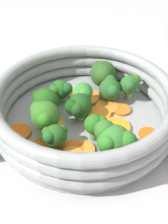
{
  "coord_description": "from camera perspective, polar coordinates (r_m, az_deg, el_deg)",
  "views": [
    {
      "loc": [
        0.15,
        -0.35,
        0.34
      ],
      "look_at": [
        0.0,
        0.0,
        0.03
      ],
      "focal_mm": 50.0,
      "sensor_mm": 36.0,
      "label": 1
    }
  ],
  "objects": [
    {
      "name": "broccoli_floret_2",
      "position": [
        0.46,
        -7.28,
        -0.57
      ],
      "size": [
        0.05,
        0.05,
        0.05
      ],
      "color": "#75A860",
      "rests_on": "skillet"
    },
    {
      "name": "broccoli_floret_3",
      "position": [
        0.44,
        -5.4,
        -4.28
      ],
      "size": [
        0.04,
        0.04,
        0.04
      ],
      "color": "#6C954E",
      "rests_on": "skillet"
    },
    {
      "name": "broccoli_floret_5",
      "position": [
        0.53,
        8.46,
        4.93
      ],
      "size": [
        0.03,
        0.04,
        0.04
      ],
      "color": "#88A86B",
      "rests_on": "skillet"
    },
    {
      "name": "ground_plane",
      "position": [
        0.51,
        -0.0,
        -2.69
      ],
      "size": [
        4.0,
        4.0,
        0.0
      ],
      "primitive_type": "plane",
      "color": "#BAB6BE"
    },
    {
      "name": "carrot_slice_0",
      "position": [
        0.43,
        0.37,
        -10.24
      ],
      "size": [
        0.06,
        0.06,
        0.0
      ],
      "primitive_type": "cylinder",
      "rotation": [
        0.0,
        0.0,
        1.03
      ],
      "color": "orange",
      "rests_on": "skillet"
    },
    {
      "name": "carrot_slice_6",
      "position": [
        0.52,
        4.22,
        0.93
      ],
      "size": [
        0.05,
        0.05,
        0.01
      ],
      "primitive_type": "cylinder",
      "rotation": [
        0.0,
        0.0,
        5.24
      ],
      "color": "orange",
      "rests_on": "skillet"
    },
    {
      "name": "carrot_slice_10",
      "position": [
        0.48,
        5.78,
        -2.97
      ],
      "size": [
        0.05,
        0.05,
        0.01
      ],
      "primitive_type": "cylinder",
      "rotation": [
        0.0,
        0.0,
        4.94
      ],
      "color": "orange",
      "rests_on": "skillet"
    },
    {
      "name": "carrot_slice_4",
      "position": [
        0.54,
        0.45,
        2.7
      ],
      "size": [
        0.06,
        0.06,
        0.01
      ],
      "primitive_type": "cylinder",
      "rotation": [
        0.0,
        0.0,
        2.84
      ],
      "color": "orange",
      "rests_on": "skillet"
    },
    {
      "name": "carrot_slice_11",
      "position": [
        0.45,
        -1.97,
        -6.63
      ],
      "size": [
        0.04,
        0.04,
        0.0
      ],
      "primitive_type": "cylinder",
      "rotation": [
        0.0,
        0.0,
        0.57
      ],
      "color": "orange",
      "rests_on": "skillet"
    },
    {
      "name": "broccoli_floret_10",
      "position": [
        0.42,
        5.48,
        -5.13
      ],
      "size": [
        0.06,
        0.05,
        0.05
      ],
      "color": "#6D9C54",
      "rests_on": "skillet"
    },
    {
      "name": "skillet",
      "position": [
        0.51,
        -0.0,
        -2.01
      ],
      "size": [
        0.27,
        0.27,
        0.02
      ],
      "primitive_type": "cylinder",
      "color": "#939699",
      "rests_on": "ground_plane"
    },
    {
      "name": "carrot_slice_2",
      "position": [
        0.55,
        -1.19,
        3.32
      ],
      "size": [
        0.04,
        0.04,
        0.0
      ],
      "primitive_type": "cylinder",
      "rotation": [
        0.0,
        0.0,
        1.87
      ],
      "color": "#F89540",
      "rests_on": "skillet"
    },
    {
      "name": "carrot_slice_3",
      "position": [
        0.45,
        -0.37,
        -6.92
      ],
      "size": [
        0.05,
        0.05,
        0.0
      ],
      "primitive_type": "cylinder",
      "rotation": [
        0.0,
        0.0,
        1.96
      ],
      "color": "orange",
      "rests_on": "skillet"
    },
    {
      "name": "broccoli_floret_8",
      "position": [
        0.53,
        4.8,
        4.41
      ],
      "size": [
        0.04,
        0.04,
        0.04
      ],
      "color": "#62944D",
      "rests_on": "skillet"
    },
    {
      "name": "carrot_slice_8",
      "position": [
        0.52,
        6.86,
        0.42
      ],
      "size": [
        0.04,
        0.04,
        0.0
      ],
      "primitive_type": "cylinder",
      "rotation": [
        0.0,
        0.0,
        6.01
      ],
      "color": "orange",
      "rests_on": "skillet"
    },
    {
      "name": "carrot_slice_12",
      "position": [
        0.51,
        2.79,
        -0.42
      ],
      "size": [
        0.05,
        0.05,
        0.01
      ],
      "primitive_type": "cylinder",
      "rotation": [
        0.0,
        0.0,
        3.4
      ],
      "color": "orange",
      "rests_on": "skillet"
    },
    {
      "name": "mushroom_piece_0",
      "position": [
        0.45,
        7.81,
        -6.05
      ],
      "size": [
        0.02,
        0.02,
        0.01
      ],
      "primitive_type": "ellipsoid",
      "rotation": [
        0.0,
        0.0,
        4.41
      ],
      "color": "olive",
      "rests_on": "skillet"
    },
    {
      "name": "broccoli_floret_1",
      "position": [
        0.52,
        -4.41,
        4.07
      ],
      "size": [
        0.04,
        0.04,
        0.04
      ],
      "color": "#7BA456",
      "rests_on": "skillet"
    },
    {
      "name": "skillet_rivet_left",
      "position": [
        0.44,
        11.99,
        -8.42
      ],
      "size": [
        0.01,
        0.01,
        0.01
      ],
      "primitive_type": "sphere",
      "color": "#929695",
      "rests_on": "skillet"
    },
    {
      "name": "broccoli_floret_6",
      "position": [
        0.45,
        2.23,
        -2.27
      ],
      "size": [
        0.03,
        0.03,
        0.04
      ],
      "color": "#689053",
      "rests_on": "skillet"
    },
    {
      "name": "carrot_slice_13",
      "position": [
        0.44,
        -2.16,
        -7.88
      ],
      "size": [
        0.04,
        0.04,
        0.01
      ],
      "primitive_type": "cylinder",
      "rotation": [
        0.0,
        0.0,
        1.39
      ],
      "color": "orange",
      "rests_on": "skillet"
    },
    {
      "name": "broccoli_floret_9",
      "position": [
        0.5,
        -7.1,
        2.05
      ],
      "size": [
        0.05,
        0.04,
        0.04
      ],
      "color": "#7EA453",
      "rests_on": "skillet"
    },
    {
      "name": "broccoli_floret_4",
      "position": [
        0.51,
        -0.16,
        3.44
      ],
      "size": [
        0.03,
        0.04,
        0.04
      ],
      "color": "#6E9757",
      "rests_on": "skillet"
    },
    {
      "name": "carrot_slice_7",
      "position": [
        0.48,
        11.63,
        -3.98
      ],
      "size": [
        0.04,
        0.04,
        0.0
      ],
      "primitive_type": "cylinder",
      "rotation": [
        0.0,
        0.0,
        4.02
      ],
      "color": "orange",
      "rests_on": "skillet"
    },
    {
      "name": "broccoli_floret_0",
      "position": [
        0.48,
        -1.04,
        1.03
      ],
      "size": [
        0.04,
        0.04,
        0.05
      ],
      "color": "#6A9052",
      "rests_on": "skillet"
    },
    {
      "name": "carrot_slice_1",
      "position": [
        0.48,
        -11.89,
        -3.73
      ],
      "size": [
        0.04,
        0.04,
        0.01
      ],
      "primitive_type": "cylinder",
      "rotation": [
        0.0,
        0.0,
        6.13
      ],
      "color": "orange",
      "rests_on": "skillet"
    },
    {
      "name": "carrot_slice_5",
      "position": [
        0.49,
        -5.82,
        -2.32
      ],
      "size": [
        0.05,
        0.05,
        0.0
      ],
      "primitive_type": "cylinder",
      "rotation": [
        0.0,
        0.0,
        2.56
      ],
      "color": "orange",
      "rests_on": "skillet"
    },
    {
      "name": "skillet_rim_wall",
      "position": [
        0.48,
        -0.0,
        1.4
      ],
      "size": [
        0.29,
        0.29,
        0.06
      ],
      "color": "#94999C",
      "rests_on": "skillet"
    },
    {
      "name": "broccoli_floret_7",
      "position": [
        0.56,
        3.41,
        7.0
      ],
      "size": [
        0.05,
        0.05,
        0.05
      ],
      "color": "#7DAA5D",
      "rests_on": "skillet"
    },
    {
      "name": "skillet_rivet_right",
      "position": [
        0.49,
        14.6,
        -3.56
      ],
      "size": [
        0.01,
        0.01,
        0.01
      ],
      "primitive_type": "sphere",
      "color": "#8F969C",
      "rests_on": "skillet"
    },
    {
      "name": "carrot_slice_9",
      "position": [
        0.45,
        -7.13,
        -6.75
      ],
      "size": [
        0.05,
        0.05,
        0.01
      ],
      "primitive_type": "cylinder",
      "rotation": [
        0.0,
        0.0,
        3.08
      ],
      "color": "#DD5F0F",
      "rests_on": "skillet"
    }
  ]
}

